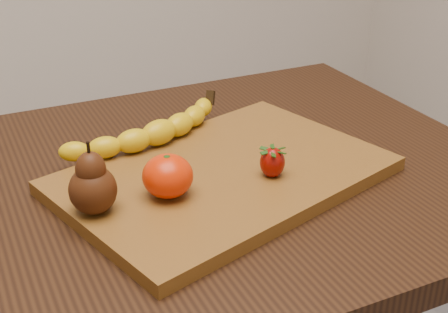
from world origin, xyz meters
name	(u,v)px	position (x,y,z in m)	size (l,w,h in m)	color
table	(171,235)	(0.00, 0.00, 0.66)	(1.00, 0.70, 0.76)	black
cutting_board	(224,175)	(0.07, -0.04, 0.77)	(0.45, 0.30, 0.02)	brown
banana	(159,132)	(0.01, 0.07, 0.80)	(0.25, 0.07, 0.04)	yellow
pear	(92,178)	(-0.13, -0.07, 0.83)	(0.06, 0.06, 0.09)	#421E0A
mandarin	(168,176)	(-0.03, -0.08, 0.81)	(0.07, 0.07, 0.06)	red
strawberry	(272,161)	(0.12, -0.09, 0.80)	(0.04, 0.04, 0.04)	#8A0B03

